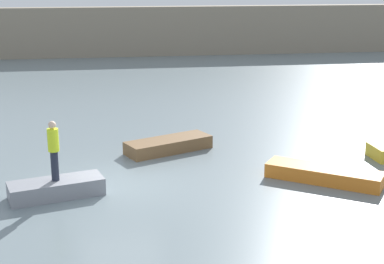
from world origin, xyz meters
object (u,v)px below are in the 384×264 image
rowboat_grey (56,188)px  rowboat_orange (324,174)px  rowboat_brown (169,145)px  person_hiviz_shirt (54,148)px

rowboat_grey → rowboat_orange: rowboat_grey is taller
rowboat_brown → rowboat_orange: rowboat_brown is taller
rowboat_grey → person_hiviz_shirt: size_ratio=1.52×
rowboat_brown → rowboat_orange: size_ratio=0.89×
rowboat_brown → rowboat_orange: (4.46, -3.81, -0.01)m
rowboat_grey → rowboat_brown: 5.37m
rowboat_grey → rowboat_brown: rowboat_grey is taller
person_hiviz_shirt → rowboat_brown: bearing=46.6°
rowboat_orange → person_hiviz_shirt: (-8.15, -0.10, 1.26)m
rowboat_grey → person_hiviz_shirt: 1.23m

